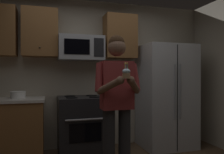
# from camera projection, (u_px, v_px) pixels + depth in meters

# --- Properties ---
(wall_back) EXTENTS (4.40, 0.10, 2.60)m
(wall_back) POSITION_uv_depth(u_px,v_px,m) (87.00, 74.00, 4.08)
(wall_back) COLOR #B7AD99
(wall_back) RESTS_ON ground
(oven_range) EXTENTS (0.76, 0.70, 0.93)m
(oven_range) POSITION_uv_depth(u_px,v_px,m) (82.00, 125.00, 3.67)
(oven_range) COLOR black
(oven_range) RESTS_ON ground
(microwave) EXTENTS (0.74, 0.41, 0.40)m
(microwave) POSITION_uv_depth(u_px,v_px,m) (81.00, 48.00, 3.78)
(microwave) COLOR #9EA0A5
(refrigerator) EXTENTS (0.90, 0.75, 1.80)m
(refrigerator) POSITION_uv_depth(u_px,v_px,m) (166.00, 96.00, 4.05)
(refrigerator) COLOR #B7BABF
(refrigerator) RESTS_ON ground
(cabinet_row_upper) EXTENTS (2.78, 0.36, 0.76)m
(cabinet_row_upper) POSITION_uv_depth(u_px,v_px,m) (45.00, 33.00, 3.67)
(cabinet_row_upper) COLOR brown
(bowl_large_white) EXTENTS (0.23, 0.23, 0.11)m
(bowl_large_white) POSITION_uv_depth(u_px,v_px,m) (18.00, 95.00, 3.44)
(bowl_large_white) COLOR white
(bowl_large_white) RESTS_ON counter_left
(person) EXTENTS (0.60, 0.48, 1.76)m
(person) POSITION_uv_depth(u_px,v_px,m) (117.00, 98.00, 2.76)
(person) COLOR #262628
(person) RESTS_ON ground
(cupcake) EXTENTS (0.09, 0.09, 0.17)m
(cupcake) POSITION_uv_depth(u_px,v_px,m) (126.00, 73.00, 2.44)
(cupcake) COLOR #A87F56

